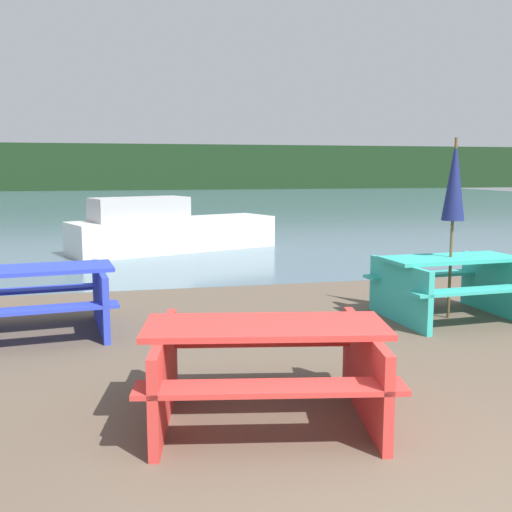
{
  "coord_description": "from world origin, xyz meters",
  "views": [
    {
      "loc": [
        -1.74,
        -2.15,
        1.85
      ],
      "look_at": [
        -0.22,
        4.51,
        0.85
      ],
      "focal_mm": 42.0,
      "sensor_mm": 36.0,
      "label": 1
    }
  ],
  "objects": [
    {
      "name": "far_treeline",
      "position": [
        0.0,
        52.02,
        2.0
      ],
      "size": [
        80.0,
        1.6,
        4.0
      ],
      "color": "#193319",
      "rests_on": "water"
    },
    {
      "name": "boat",
      "position": [
        -0.66,
        11.41,
        0.47
      ],
      "size": [
        4.84,
        2.9,
        1.23
      ],
      "rotation": [
        0.0,
        0.0,
        0.37
      ],
      "color": "silver",
      "rests_on": "water"
    },
    {
      "name": "umbrella_navy",
      "position": [
        2.23,
        4.43,
        1.7
      ],
      "size": [
        0.27,
        0.27,
        2.22
      ],
      "color": "brown",
      "rests_on": "ground_plane"
    },
    {
      "name": "picnic_table_blue",
      "position": [
        -2.67,
        4.76,
        0.46
      ],
      "size": [
        1.81,
        1.56,
        0.77
      ],
      "rotation": [
        0.0,
        0.0,
        0.11
      ],
      "color": "blue",
      "rests_on": "ground_plane"
    },
    {
      "name": "picnic_table_red",
      "position": [
        -0.72,
        1.99,
        0.44
      ],
      "size": [
        1.99,
        1.68,
        0.72
      ],
      "rotation": [
        0.0,
        0.0,
        -0.18
      ],
      "color": "red",
      "rests_on": "ground_plane"
    },
    {
      "name": "water",
      "position": [
        0.0,
        32.02,
        -0.0
      ],
      "size": [
        60.0,
        50.0,
        0.0
      ],
      "color": "slate",
      "rests_on": "ground_plane"
    },
    {
      "name": "picnic_table_teal",
      "position": [
        2.23,
        4.43,
        0.47
      ],
      "size": [
        1.77,
        1.48,
        0.77
      ],
      "rotation": [
        0.0,
        0.0,
        0.06
      ],
      "color": "#33B7A8",
      "rests_on": "ground_plane"
    }
  ]
}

